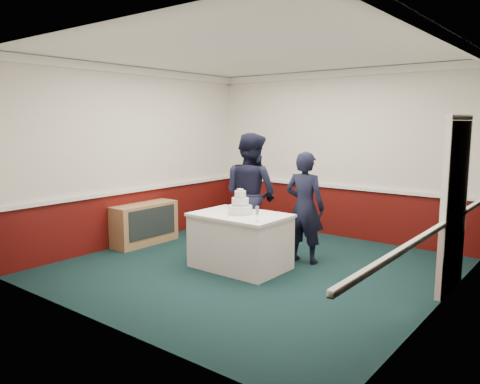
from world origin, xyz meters
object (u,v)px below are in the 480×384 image
Objects in this scene: cake_knife at (230,216)px; champagne_flute at (257,211)px; person_man at (251,195)px; person_woman at (305,207)px; wedding_cake at (240,206)px; sideboard at (145,224)px; cake_table at (240,240)px.

champagne_flute is at bearing -24.34° from cake_knife.
person_woman is at bearing -162.49° from person_man.
wedding_cake is at bearing 48.86° from person_woman.
person_woman is (0.57, 0.82, -0.07)m from wedding_cake.
person_man is 1.16× the size of person_woman.
cake_knife is at bearing 171.42° from champagne_flute.
person_woman reaches higher than champagne_flute.
sideboard is 2.12m from cake_table.
person_man reaches higher than champagne_flute.
sideboard is 5.45× the size of cake_knife.
person_man is at bearing 130.82° from champagne_flute.
cake_knife is 1.07× the size of champagne_flute.
champagne_flute is 0.11× the size of person_man.
champagne_flute is at bearing -29.25° from cake_table.
sideboard is 2.01m from person_man.
person_woman reaches higher than sideboard.
cake_table is 0.69× the size of person_man.
person_man is (-0.30, 0.64, 0.06)m from wedding_cake.
wedding_cake is 1.65× the size of cake_knife.
person_man reaches higher than cake_knife.
person_man is (-0.27, 0.84, 0.17)m from cake_knife.
cake_knife is (2.09, -0.25, 0.44)m from sideboard.
person_man is at bearing 18.21° from sideboard.
sideboard is 2.19m from wedding_cake.
cake_table is 3.63× the size of wedding_cake.
champagne_flute is at bearing -7.08° from sideboard.
cake_table is at bearing 150.75° from champagne_flute.
cake_knife is (-0.03, -0.20, 0.39)m from cake_table.
wedding_cake is at bearing -1.23° from sideboard.
sideboard is 0.72× the size of person_woman.
wedding_cake is 1.00m from person_woman.
cake_knife is (-0.03, -0.20, -0.11)m from wedding_cake.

